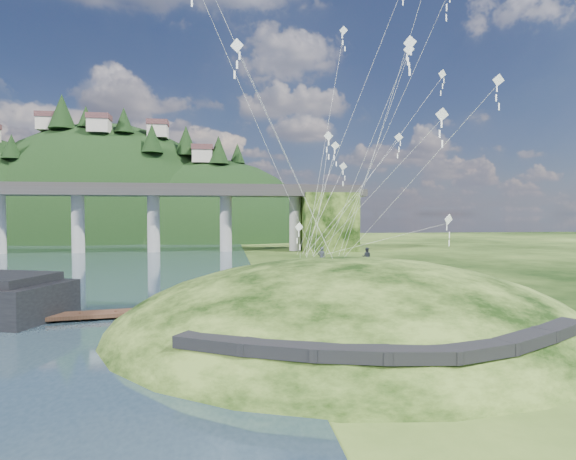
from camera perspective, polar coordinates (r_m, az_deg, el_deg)
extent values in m
plane|color=black|center=(31.17, -5.94, -13.40)|extent=(320.00, 320.00, 0.00)
ellipsoid|color=black|center=(34.68, 7.72, -14.38)|extent=(36.00, 32.00, 13.00)
cube|color=black|center=(22.91, -9.12, -13.86)|extent=(4.32, 3.62, 0.71)
cube|color=black|center=(21.45, -0.90, -14.78)|extent=(4.10, 2.97, 0.61)
cube|color=black|center=(21.08, 7.86, -15.12)|extent=(3.85, 2.37, 0.62)
cube|color=black|center=(21.68, 16.12, -14.82)|extent=(3.62, 1.83, 0.66)
cube|color=black|center=(23.18, 22.90, -13.76)|extent=(3.82, 2.27, 0.68)
cube|color=black|center=(25.52, 27.71, -12.15)|extent=(4.11, 2.97, 0.71)
cube|color=black|center=(28.49, 30.86, -10.68)|extent=(4.26, 3.43, 0.66)
cylinder|color=gray|center=(104.74, -25.12, 0.86)|extent=(2.60, 2.60, 13.00)
cylinder|color=gray|center=(101.24, -16.71, 0.94)|extent=(2.60, 2.60, 13.00)
cylinder|color=gray|center=(100.05, -7.90, 0.99)|extent=(2.60, 2.60, 13.00)
cylinder|color=gray|center=(101.24, 0.91, 1.02)|extent=(2.60, 2.60, 13.00)
cube|color=black|center=(102.66, 5.05, 1.03)|extent=(12.00, 11.00, 13.00)
ellipsoid|color=black|center=(161.47, -21.88, -3.19)|extent=(96.00, 68.00, 88.00)
ellipsoid|color=black|center=(149.21, -9.41, -5.03)|extent=(76.00, 56.00, 72.00)
cone|color=black|center=(149.88, -31.68, 9.04)|extent=(5.29, 5.29, 6.96)
cone|color=black|center=(155.80, -26.77, 13.28)|extent=(8.01, 8.01, 10.54)
cone|color=black|center=(152.95, -24.28, 13.01)|extent=(4.97, 4.97, 6.54)
cone|color=black|center=(148.04, -20.13, 12.97)|extent=(5.83, 5.83, 7.67)
cone|color=black|center=(140.56, -16.89, 11.08)|extent=(6.47, 6.47, 8.51)
cone|color=black|center=(146.35, -12.83, 11.01)|extent=(7.13, 7.13, 9.38)
cone|color=black|center=(140.45, -8.82, 10.03)|extent=(6.56, 6.56, 8.63)
cone|color=black|center=(146.00, -6.44, 9.66)|extent=(4.88, 4.88, 6.42)
cube|color=beige|center=(159.99, -28.12, 11.77)|extent=(6.00, 5.00, 4.00)
cube|color=#543031|center=(160.48, -28.14, 12.72)|extent=(6.40, 5.40, 1.60)
cube|color=beige|center=(147.15, -22.85, 12.05)|extent=(6.00, 5.00, 4.00)
cube|color=#543031|center=(147.65, -22.87, 13.08)|extent=(6.40, 5.40, 1.60)
cube|color=beige|center=(149.79, -16.19, 11.91)|extent=(6.00, 5.00, 4.00)
cube|color=#543031|center=(150.28, -16.20, 12.92)|extent=(6.40, 5.40, 1.60)
cube|color=beige|center=(141.31, -10.81, 9.15)|extent=(6.00, 5.00, 4.00)
cube|color=#543031|center=(141.67, -10.82, 10.24)|extent=(6.40, 5.40, 1.60)
cube|color=black|center=(41.75, -32.56, -5.26)|extent=(8.19, 7.53, 0.67)
cube|color=#372016|center=(38.84, -21.01, -9.84)|extent=(12.33, 3.49, 0.30)
cylinder|color=#372016|center=(39.74, -28.63, -10.00)|extent=(0.26, 0.26, 0.87)
cylinder|color=#372016|center=(39.23, -24.86, -10.10)|extent=(0.26, 0.26, 0.87)
cylinder|color=#372016|center=(38.89, -21.00, -10.15)|extent=(0.26, 0.26, 0.87)
cylinder|color=#372016|center=(38.72, -17.09, -10.16)|extent=(0.26, 0.26, 0.87)
cylinder|color=#372016|center=(38.73, -13.17, -10.12)|extent=(0.26, 0.26, 0.87)
imported|color=#272C35|center=(35.24, 4.28, -2.14)|extent=(0.61, 0.42, 1.64)
imported|color=#272C35|center=(36.59, 9.96, -2.19)|extent=(0.90, 0.82, 1.51)
cube|color=white|center=(29.85, 25.16, 16.85)|extent=(0.70, 0.23, 0.68)
cube|color=white|center=(29.72, 25.14, 15.93)|extent=(0.09, 0.03, 0.40)
cube|color=white|center=(29.61, 25.13, 15.01)|extent=(0.09, 0.03, 0.40)
cube|color=white|center=(29.50, 25.11, 14.08)|extent=(0.09, 0.03, 0.40)
cube|color=white|center=(38.96, 14.48, 26.08)|extent=(0.10, 0.05, 0.44)
cube|color=white|center=(41.15, 19.00, 18.22)|extent=(0.73, 0.23, 0.72)
cube|color=white|center=(41.00, 18.99, 17.52)|extent=(0.09, 0.06, 0.43)
cube|color=white|center=(40.87, 18.98, 16.81)|extent=(0.09, 0.06, 0.43)
cube|color=white|center=(40.73, 18.97, 16.09)|extent=(0.09, 0.06, 0.43)
cube|color=white|center=(31.22, -11.82, 26.32)|extent=(0.10, 0.02, 0.47)
cube|color=white|center=(36.54, 5.16, 11.80)|extent=(0.70, 0.38, 0.74)
cube|color=white|center=(36.45, 5.16, 10.96)|extent=(0.10, 0.04, 0.44)
cube|color=white|center=(36.37, 5.16, 10.12)|extent=(0.10, 0.04, 0.44)
cube|color=white|center=(36.29, 5.15, 9.27)|extent=(0.10, 0.04, 0.44)
cube|color=white|center=(32.77, 15.24, 21.99)|extent=(0.70, 0.59, 0.85)
cube|color=white|center=(32.56, 15.23, 20.96)|extent=(0.11, 0.06, 0.51)
cube|color=white|center=(32.36, 15.22, 19.93)|extent=(0.11, 0.06, 0.51)
cube|color=white|center=(32.18, 15.21, 18.88)|extent=(0.11, 0.06, 0.51)
cube|color=white|center=(28.89, 18.97, 13.70)|extent=(0.80, 0.28, 0.78)
cube|color=white|center=(28.78, 18.96, 12.60)|extent=(0.10, 0.04, 0.46)
cube|color=white|center=(28.68, 18.94, 11.49)|extent=(0.10, 0.04, 0.46)
cube|color=white|center=(28.59, 18.93, 10.37)|extent=(0.10, 0.04, 0.46)
cube|color=white|center=(28.67, -6.50, 22.25)|extent=(0.78, 0.32, 0.81)
cube|color=white|center=(28.47, -6.49, 21.16)|extent=(0.11, 0.04, 0.47)
cube|color=white|center=(28.29, -6.49, 20.05)|extent=(0.11, 0.04, 0.47)
cube|color=white|center=(28.12, -6.48, 18.93)|extent=(0.11, 0.04, 0.47)
cube|color=white|center=(37.76, 19.71, 1.27)|extent=(0.82, 0.40, 0.87)
cube|color=white|center=(37.78, 19.70, 0.33)|extent=(0.10, 0.09, 0.51)
cube|color=white|center=(37.80, 19.69, -0.61)|extent=(0.10, 0.09, 0.51)
cube|color=white|center=(37.83, 19.68, -1.56)|extent=(0.10, 0.09, 0.51)
cube|color=white|center=(45.01, 13.90, 11.37)|extent=(0.83, 0.28, 0.81)
cube|color=white|center=(44.92, 13.89, 10.62)|extent=(0.11, 0.04, 0.48)
cube|color=white|center=(44.83, 13.88, 9.87)|extent=(0.11, 0.04, 0.48)
cube|color=white|center=(44.76, 13.88, 9.12)|extent=(0.11, 0.04, 0.48)
cube|color=white|center=(38.71, 15.10, 21.27)|extent=(0.79, 0.36, 0.83)
cube|color=white|center=(38.52, 15.09, 20.44)|extent=(0.11, 0.05, 0.48)
cube|color=white|center=(38.34, 15.09, 19.60)|extent=(0.11, 0.05, 0.48)
cube|color=white|center=(38.16, 15.08, 18.76)|extent=(0.11, 0.05, 0.48)
cube|color=white|center=(41.58, 7.03, 8.03)|extent=(0.75, 0.28, 0.72)
cube|color=white|center=(41.52, 7.03, 7.31)|extent=(0.10, 0.06, 0.43)
cube|color=white|center=(41.48, 7.02, 6.58)|extent=(0.10, 0.06, 0.43)
cube|color=white|center=(41.44, 7.02, 5.85)|extent=(0.10, 0.06, 0.43)
cube|color=white|center=(31.98, 1.41, 0.37)|extent=(0.63, 0.33, 0.68)
cube|color=white|center=(32.00, 1.41, -0.49)|extent=(0.08, 0.06, 0.40)
cube|color=white|center=(32.03, 1.41, -1.36)|extent=(0.08, 0.06, 0.40)
cube|color=white|center=(32.06, 1.41, -2.22)|extent=(0.08, 0.06, 0.40)
cube|color=white|center=(39.66, 7.08, 23.86)|extent=(0.64, 0.25, 0.65)
cube|color=white|center=(39.49, 7.08, 23.23)|extent=(0.09, 0.02, 0.39)
cube|color=white|center=(39.32, 7.07, 22.59)|extent=(0.09, 0.02, 0.39)
cube|color=white|center=(39.16, 7.07, 21.94)|extent=(0.09, 0.02, 0.39)
cube|color=white|center=(36.35, 19.62, 25.85)|extent=(0.11, 0.07, 0.49)
cube|color=white|center=(36.11, 19.61, 24.97)|extent=(0.11, 0.07, 0.49)
cube|color=white|center=(35.88, 19.59, 24.09)|extent=(0.11, 0.07, 0.49)
cube|color=white|center=(39.85, 6.04, 10.62)|extent=(0.73, 0.23, 0.72)
cube|color=white|center=(39.77, 6.03, 9.87)|extent=(0.10, 0.03, 0.43)
cube|color=white|center=(39.71, 6.03, 9.13)|extent=(0.10, 0.03, 0.43)
cube|color=white|center=(39.65, 6.03, 8.38)|extent=(0.10, 0.03, 0.43)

